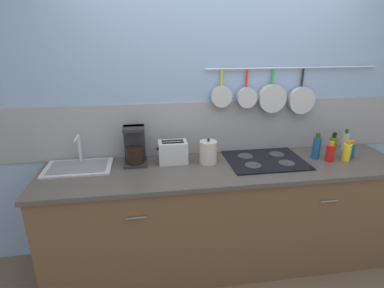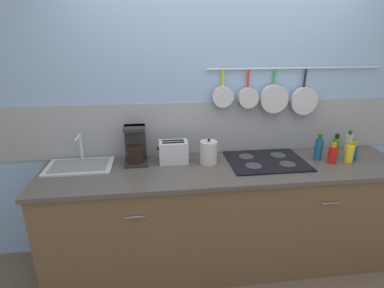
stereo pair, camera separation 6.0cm
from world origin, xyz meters
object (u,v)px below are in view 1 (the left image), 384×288
at_px(toaster, 173,152).
at_px(bottle_sesame_oil, 351,150).
at_px(bottle_dish_soap, 347,152).
at_px(bottle_hot_sauce, 316,147).
at_px(bottle_olive_oil, 345,141).
at_px(coffee_maker, 135,148).
at_px(bottle_cooking_wine, 333,146).
at_px(kettle, 208,152).
at_px(bottle_vinegar, 330,153).

distance_m(toaster, bottle_sesame_oil, 1.54).
relative_size(bottle_dish_soap, bottle_sesame_oil, 1.13).
relative_size(bottle_hot_sauce, bottle_olive_oil, 1.14).
bearing_deg(bottle_dish_soap, bottle_sesame_oil, 30.00).
height_order(coffee_maker, bottle_sesame_oil, coffee_maker).
relative_size(toaster, bottle_sesame_oil, 1.62).
distance_m(bottle_cooking_wine, bottle_sesame_oil, 0.16).
bearing_deg(bottle_olive_oil, bottle_sesame_oil, -109.94).
xyz_separation_m(toaster, bottle_sesame_oil, (1.53, -0.14, -0.02)).
height_order(coffee_maker, bottle_hot_sauce, coffee_maker).
height_order(bottle_hot_sauce, bottle_olive_oil, bottle_hot_sauce).
bearing_deg(bottle_dish_soap, kettle, 173.93).
xyz_separation_m(bottle_hot_sauce, bottle_dish_soap, (0.23, -0.08, -0.02)).
distance_m(bottle_vinegar, bottle_olive_oil, 0.38).
relative_size(coffee_maker, toaster, 1.24).
height_order(coffee_maker, kettle, coffee_maker).
xyz_separation_m(kettle, bottle_vinegar, (1.02, -0.13, -0.02)).
height_order(toaster, bottle_vinegar, toaster).
height_order(toaster, bottle_hot_sauce, bottle_hot_sauce).
height_order(coffee_maker, bottle_olive_oil, coffee_maker).
bearing_deg(bottle_olive_oil, toaster, -178.14).
relative_size(bottle_vinegar, bottle_olive_oil, 0.88).
bearing_deg(toaster, bottle_sesame_oil, -5.06).
height_order(bottle_cooking_wine, bottle_sesame_oil, bottle_cooking_wine).
bearing_deg(bottle_cooking_wine, bottle_vinegar, -130.31).
bearing_deg(toaster, bottle_olive_oil, 1.86).
distance_m(kettle, bottle_sesame_oil, 1.25).
relative_size(coffee_maker, bottle_sesame_oil, 2.00).
bearing_deg(bottle_dish_soap, bottle_olive_oil, 58.35).
distance_m(coffee_maker, bottle_hot_sauce, 1.54).
relative_size(bottle_vinegar, bottle_sesame_oil, 1.11).
height_order(bottle_hot_sauce, bottle_dish_soap, bottle_hot_sauce).
relative_size(bottle_vinegar, bottle_cooking_wine, 0.79).
bearing_deg(bottle_olive_oil, kettle, -175.40).
bearing_deg(bottle_cooking_wine, bottle_olive_oil, 33.15).
distance_m(bottle_vinegar, bottle_dish_soap, 0.15).
bearing_deg(bottle_vinegar, bottle_dish_soap, 1.11).
bearing_deg(bottle_cooking_wine, bottle_hot_sauce, -177.88).
bearing_deg(kettle, coffee_maker, 171.50).
bearing_deg(bottle_dish_soap, bottle_cooking_wine, 131.18).
relative_size(kettle, bottle_dish_soap, 1.21).
relative_size(bottle_dish_soap, bottle_olive_oil, 0.89).
height_order(bottle_vinegar, bottle_dish_soap, bottle_dish_soap).
height_order(coffee_maker, toaster, coffee_maker).
relative_size(toaster, bottle_hot_sauce, 1.12).
height_order(toaster, kettle, kettle).
bearing_deg(bottle_hot_sauce, bottle_vinegar, -46.81).
distance_m(bottle_cooking_wine, bottle_dish_soap, 0.12).
height_order(bottle_hot_sauce, bottle_sesame_oil, bottle_hot_sauce).
xyz_separation_m(coffee_maker, toaster, (0.31, -0.04, -0.04)).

